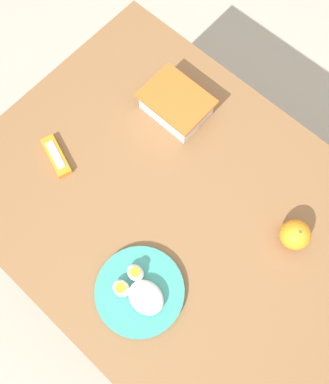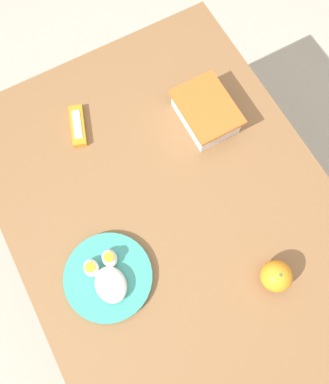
{
  "view_description": "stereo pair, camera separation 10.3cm",
  "coord_description": "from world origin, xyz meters",
  "views": [
    {
      "loc": [
        0.14,
        -0.23,
        1.73
      ],
      "look_at": [
        -0.06,
        0.0,
        0.74
      ],
      "focal_mm": 35.0,
      "sensor_mm": 36.0,
      "label": 1
    },
    {
      "loc": [
        0.21,
        -0.15,
        1.73
      ],
      "look_at": [
        -0.06,
        0.0,
        0.74
      ],
      "focal_mm": 35.0,
      "sensor_mm": 36.0,
      "label": 2
    }
  ],
  "objects": [
    {
      "name": "orange_fruit",
      "position": [
        0.27,
        0.14,
        0.75
      ],
      "size": [
        0.08,
        0.08,
        0.08
      ],
      "color": "orange",
      "rests_on": "table"
    },
    {
      "name": "candy_bar",
      "position": [
        -0.38,
        -0.12,
        0.72
      ],
      "size": [
        0.14,
        0.08,
        0.02
      ],
      "color": "orange",
      "rests_on": "table"
    },
    {
      "name": "food_container",
      "position": [
        -0.22,
        0.22,
        0.74
      ],
      "size": [
        0.2,
        0.15,
        0.07
      ],
      "color": "white",
      "rests_on": "table"
    },
    {
      "name": "ground_plane",
      "position": [
        0.0,
        0.0,
        0.0
      ],
      "size": [
        10.0,
        10.0,
        0.0
      ],
      "primitive_type": "plane",
      "color": "#B2A899"
    },
    {
      "name": "table",
      "position": [
        0.0,
        0.0,
        0.64
      ],
      "size": [
        1.21,
        0.89,
        0.71
      ],
      "color": "brown",
      "rests_on": "ground_plane"
    },
    {
      "name": "rice_plate",
      "position": [
        0.07,
        -0.24,
        0.73
      ],
      "size": [
        0.23,
        0.23,
        0.05
      ],
      "color": "teal",
      "rests_on": "table"
    }
  ]
}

